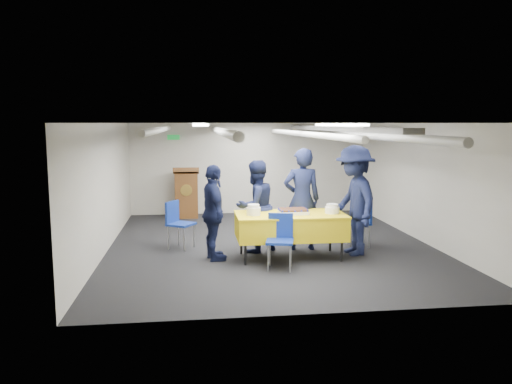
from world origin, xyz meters
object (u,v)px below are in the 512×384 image
Objects in this scene: serving_table at (290,226)px; sailor_b at (255,206)px; sailor_a at (302,199)px; chair_near at (280,235)px; sheet_cake at (293,211)px; sailor_c at (214,213)px; chair_right at (363,218)px; chair_left at (177,219)px; sailor_d at (354,200)px; podium at (186,193)px.

sailor_b is (-0.54, 0.51, 0.26)m from serving_table.
sailor_a is (0.32, 0.56, 0.37)m from serving_table.
chair_near is at bearing -115.82° from serving_table.
sheet_cake is 1.35m from sailor_c.
serving_table is 1.00× the size of sailor_a.
chair_near is 0.47× the size of sailor_a.
chair_right is (1.46, 0.65, -0.28)m from sheet_cake.
chair_right reaches higher than serving_table.
chair_left reaches higher than sheet_cake.
sailor_b is (-0.58, 0.51, 0.01)m from sheet_cake.
sheet_cake reaches higher than serving_table.
chair_left is (-3.45, 0.31, 0.00)m from chair_right.
serving_table is 0.97× the size of sailor_d.
sheet_cake is 2.22m from chair_left.
sheet_cake is at bearing -65.12° from podium.
serving_table is 0.26m from sheet_cake.
sheet_cake is 4.40m from podium.
chair_near is 2.16m from chair_right.
sailor_c reaches higher than chair_left.
sailor_d is (1.43, 0.67, 0.43)m from chair_near.
chair_right is 1.26m from sailor_a.
sailor_c is (0.64, -0.92, 0.28)m from chair_left.
chair_near is 2.26m from chair_left.
sailor_a reaches higher than podium.
sailor_d reaches higher than podium.
chair_near is at bearing -71.42° from podium.
chair_right is at bearing 141.50° from sailor_d.
sailor_d reaches higher than sailor_c.
sheet_cake is at bearing -155.95° from chair_right.
chair_right is at bearing -88.28° from sailor_c.
sailor_c is at bearing 18.84° from sailor_a.
sheet_cake is 1.63m from chair_right.
chair_left reaches higher than serving_table.
sailor_d reaches higher than serving_table.
sailor_b is 1.75m from sailor_d.
sailor_b is at bearing 4.23° from sailor_a.
chair_near is at bearing 63.09° from sailor_a.
serving_table is at bearing -90.42° from sailor_d.
sailor_c is (-1.62, -0.52, -0.12)m from sailor_a.
sailor_b reaches higher than chair_left.
serving_table is 0.74m from sailor_a.
chair_near is (-0.32, -0.56, -0.28)m from sheet_cake.
sailor_a is at bearing 63.83° from sheet_cake.
sailor_d is (3.10, -0.85, 0.43)m from chair_left.
sheet_cake is 1.13m from sailor_d.
sailor_d is at bearing -52.66° from podium.
chair_near is 0.53× the size of sailor_b.
sheet_cake is 0.26× the size of sailor_d.
sheet_cake is 0.77m from sailor_b.
chair_near and chair_right have the same top height.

